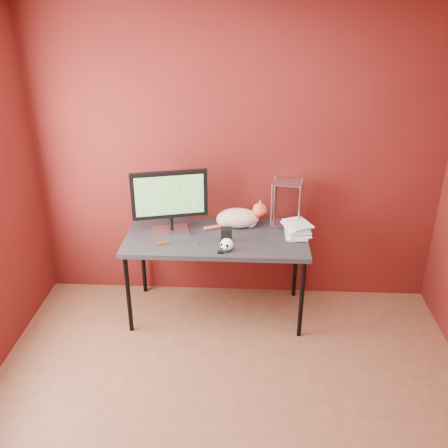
# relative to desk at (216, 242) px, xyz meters

# --- Properties ---
(room) EXTENTS (3.52, 3.52, 2.61)m
(room) POSITION_rel_desk_xyz_m (0.15, -1.37, 0.75)
(room) COLOR brown
(room) RESTS_ON ground
(desk) EXTENTS (1.50, 0.70, 0.75)m
(desk) POSITION_rel_desk_xyz_m (0.00, 0.00, 0.00)
(desk) COLOR black
(desk) RESTS_ON ground
(monitor) EXTENTS (0.61, 0.27, 0.54)m
(monitor) POSITION_rel_desk_xyz_m (-0.38, 0.06, 0.35)
(monitor) COLOR #A2A2A7
(monitor) RESTS_ON desk
(cat) EXTENTS (0.53, 0.20, 0.25)m
(cat) POSITION_rel_desk_xyz_m (0.18, 0.19, 0.14)
(cat) COLOR #C8702A
(cat) RESTS_ON desk
(skull_mug) EXTENTS (0.10, 0.11, 0.10)m
(skull_mug) POSITION_rel_desk_xyz_m (0.10, -0.24, 0.10)
(skull_mug) COLOR white
(skull_mug) RESTS_ON desk
(speaker) EXTENTS (0.11, 0.11, 0.12)m
(speaker) POSITION_rel_desk_xyz_m (0.09, -0.10, 0.11)
(speaker) COLOR black
(speaker) RESTS_ON desk
(book_stack) EXTENTS (0.26, 0.29, 1.19)m
(book_stack) POSITION_rel_desk_xyz_m (0.58, 0.05, 0.65)
(book_stack) COLOR beige
(book_stack) RESTS_ON desk
(wire_rack) EXTENTS (0.26, 0.23, 0.40)m
(wire_rack) POSITION_rel_desk_xyz_m (0.58, 0.26, 0.25)
(wire_rack) COLOR #A2A2A7
(wire_rack) RESTS_ON desk
(pocket_knife) EXTENTS (0.09, 0.05, 0.02)m
(pocket_knife) POSITION_rel_desk_xyz_m (-0.42, -0.17, 0.06)
(pocket_knife) COLOR #99220B
(pocket_knife) RESTS_ON desk
(black_gadget) EXTENTS (0.05, 0.03, 0.02)m
(black_gadget) POSITION_rel_desk_xyz_m (0.05, -0.29, 0.06)
(black_gadget) COLOR black
(black_gadget) RESTS_ON desk
(washer) EXTENTS (0.04, 0.04, 0.00)m
(washer) POSITION_rel_desk_xyz_m (-0.16, -0.15, 0.05)
(washer) COLOR #A2A2A7
(washer) RESTS_ON desk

